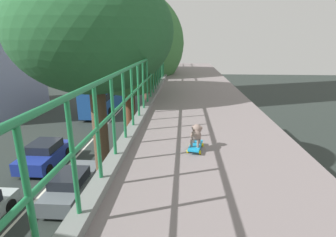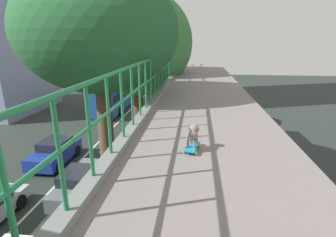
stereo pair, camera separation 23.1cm
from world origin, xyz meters
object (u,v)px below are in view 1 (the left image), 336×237
at_px(toy_skateboard, 195,146).
at_px(city_bus, 106,94).
at_px(car_blue_sixth, 44,154).
at_px(car_grey_fifth, 73,184).
at_px(small_dog, 196,133).

bearing_deg(toy_skateboard, city_bus, 110.14).
distance_m(city_bus, toy_skateboard, 27.08).
xyz_separation_m(car_blue_sixth, city_bus, (-0.20, 14.28, 0.98)).
relative_size(car_grey_fifth, city_bus, 0.39).
xyz_separation_m(car_blue_sixth, small_dog, (9.01, -10.79, 5.56)).
bearing_deg(city_bus, toy_skateboard, -69.86).
xyz_separation_m(car_grey_fifth, small_dog, (5.76, -7.52, 5.63)).
height_order(city_bus, small_dog, small_dog).
bearing_deg(city_bus, car_blue_sixth, -89.19).
relative_size(car_blue_sixth, city_bus, 0.36).
bearing_deg(small_dog, car_grey_fifth, 127.46).
bearing_deg(car_grey_fifth, toy_skateboard, -52.64).
height_order(car_blue_sixth, city_bus, city_bus).
bearing_deg(city_bus, car_grey_fifth, -78.88).
distance_m(car_grey_fifth, toy_skateboard, 10.93).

